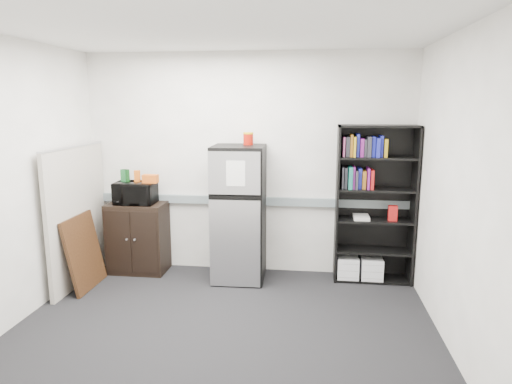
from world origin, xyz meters
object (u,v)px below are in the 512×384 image
cubicle_partition (78,215)px  cabinet (138,237)px  bookshelf (373,201)px  refrigerator (239,214)px  microwave (135,193)px

cubicle_partition → cabinet: (0.55, 0.42, -0.37)m
bookshelf → cabinet: size_ratio=2.11×
refrigerator → microwave: bearing=175.8°
bookshelf → cabinet: (-2.86, -0.07, -0.53)m
microwave → refrigerator: size_ratio=0.30×
cubicle_partition → refrigerator: cubicle_partition is taller
cabinet → microwave: 0.57m
bookshelf → cubicle_partition: bearing=-171.9°
bookshelf → refrigerator: bearing=-174.7°
bookshelf → cubicle_partition: 3.45m
microwave → refrigerator: (1.30, -0.06, -0.21)m
bookshelf → microwave: (-2.86, -0.08, 0.04)m
bookshelf → microwave: 2.86m
cabinet → microwave: (0.00, -0.02, 0.57)m
bookshelf → cabinet: 2.91m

